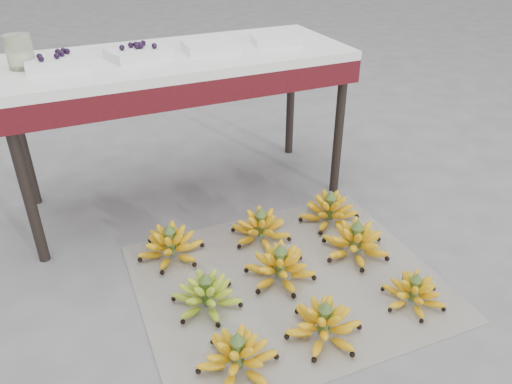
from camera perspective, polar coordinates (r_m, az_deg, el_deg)
name	(u,v)px	position (r m, az deg, el deg)	size (l,w,h in m)	color
ground	(280,289)	(2.16, 2.74, -11.03)	(60.00, 60.00, 0.00)	#5F5F61
newspaper_mat	(288,281)	(2.20, 3.65, -10.15)	(1.25, 1.05, 0.01)	silver
bunch_front_left	(238,356)	(1.82, -2.10, -18.22)	(0.36, 0.36, 0.17)	yellow
bunch_front_center	(324,324)	(1.93, 7.78, -14.72)	(0.36, 0.36, 0.18)	yellow
bunch_front_right	(414,292)	(2.15, 17.58, -10.89)	(0.30, 0.30, 0.15)	yellow
bunch_mid_left	(206,295)	(2.05, -5.69, -11.59)	(0.33, 0.33, 0.17)	#84B722
bunch_mid_center	(280,266)	(2.17, 2.77, -8.48)	(0.30, 0.30, 0.18)	yellow
bunch_mid_right	(356,242)	(2.35, 11.32, -5.60)	(0.38, 0.38, 0.19)	yellow
bunch_back_left	(171,245)	(2.32, -9.71, -5.99)	(0.39, 0.39, 0.18)	yellow
bunch_back_center	(261,228)	(2.41, 0.54, -4.09)	(0.32, 0.32, 0.18)	yellow
bunch_back_right	(329,211)	(2.55, 8.39, -2.17)	(0.37, 0.37, 0.18)	yellow
vendor_table	(179,72)	(2.53, -8.85, 13.41)	(1.66, 0.66, 0.80)	black
tray_far_left	(57,62)	(2.41, -21.76, 13.67)	(0.27, 0.20, 0.07)	silver
tray_left	(139,52)	(2.46, -13.28, 15.30)	(0.31, 0.25, 0.07)	silver
tray_right	(211,46)	(2.53, -5.20, 16.28)	(0.26, 0.20, 0.04)	silver
tray_far_right	(276,40)	(2.65, 2.32, 16.98)	(0.26, 0.21, 0.04)	silver
glass_jar	(20,52)	(2.44, -25.39, 14.28)	(0.11, 0.11, 0.14)	beige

